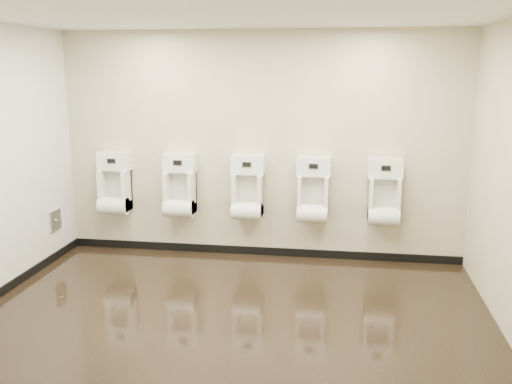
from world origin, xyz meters
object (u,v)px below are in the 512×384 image
Objects in this scene: urinal_2 at (248,192)px; urinal_0 at (115,188)px; urinal_4 at (384,197)px; access_panel at (55,220)px; urinal_3 at (313,194)px; urinal_1 at (180,190)px.

urinal_0 is at bearing 180.00° from urinal_2.
urinal_0 is at bearing 180.00° from urinal_4.
access_panel is at bearing -174.13° from urinal_4.
urinal_4 is at bearing 0.00° from urinal_0.
access_panel is at bearing -170.07° from urinal_2.
urinal_3 is at bearing 180.00° from urinal_4.
urinal_0 is 2.53m from urinal_3.
urinal_2 and urinal_3 have the same top height.
urinal_1 reaches higher than access_panel.
urinal_1 is 1.67m from urinal_3.
urinal_4 is at bearing 5.87° from access_panel.
urinal_0 is 0.86m from urinal_1.
urinal_3 is at bearing 0.00° from urinal_1.
urinal_3 is (3.15, 0.41, 0.34)m from access_panel.
urinal_3 is (0.81, 0.00, 0.00)m from urinal_2.
urinal_2 is 1.65m from urinal_4.
urinal_3 is at bearing 0.00° from urinal_0.
urinal_2 is at bearing 0.00° from urinal_0.
urinal_0 and urinal_2 have the same top height.
urinal_4 is at bearing 0.00° from urinal_3.
access_panel is 3.20m from urinal_3.
urinal_3 reaches higher than access_panel.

